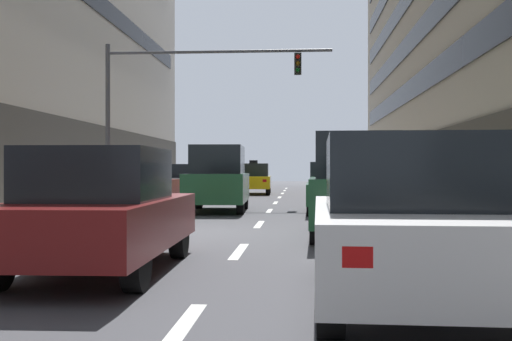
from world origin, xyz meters
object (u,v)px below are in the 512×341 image
(taxi_driving_1, at_px, (254,179))
(car_parked_2, at_px, (335,188))
(car_driving_2, at_px, (218,179))
(traffic_signal_0, at_px, (176,90))
(car_driving_0, at_px, (146,184))
(car_parked_0, at_px, (409,222))
(taxi_driving_5, at_px, (103,187))
(pedestrian_0, at_px, (480,181))
(car_driving_3, at_px, (101,211))
(car_driving_4, at_px, (184,181))
(car_parked_1, at_px, (355,186))

(taxi_driving_1, distance_m, car_parked_2, 15.44)
(car_driving_2, bearing_deg, traffic_signal_0, 117.73)
(car_driving_0, bearing_deg, traffic_signal_0, 56.62)
(car_driving_2, xyz_separation_m, car_parked_0, (3.74, -13.50, -0.23))
(taxi_driving_5, relative_size, pedestrian_0, 3.01)
(taxi_driving_5, relative_size, car_parked_0, 1.05)
(taxi_driving_1, bearing_deg, car_driving_3, -90.05)
(car_driving_3, xyz_separation_m, traffic_signal_0, (-2.30, 16.14, 3.74))
(traffic_signal_0, bearing_deg, pedestrian_0, -31.74)
(car_driving_2, relative_size, taxi_driving_5, 0.95)
(car_driving_4, bearing_deg, car_driving_0, -90.12)
(car_driving_0, xyz_separation_m, car_driving_2, (3.14, -2.96, 0.25))
(car_driving_3, bearing_deg, car_parked_1, 50.51)
(car_driving_3, bearing_deg, taxi_driving_1, 89.95)
(car_parked_1, bearing_deg, car_driving_2, 116.91)
(car_driving_2, xyz_separation_m, car_parked_2, (3.74, -0.62, -0.28))
(car_parked_0, height_order, traffic_signal_0, traffic_signal_0)
(taxi_driving_5, height_order, car_parked_2, taxi_driving_5)
(taxi_driving_1, xyz_separation_m, pedestrian_0, (7.70, -16.27, 0.20))
(traffic_signal_0, distance_m, pedestrian_0, 12.29)
(traffic_signal_0, bearing_deg, car_driving_2, -62.27)
(car_driving_0, height_order, car_parked_0, car_parked_0)
(car_driving_3, height_order, car_driving_4, car_driving_4)
(car_driving_0, bearing_deg, car_driving_4, 89.88)
(car_driving_0, bearing_deg, taxi_driving_1, 74.32)
(car_driving_3, distance_m, traffic_signal_0, 16.73)
(car_parked_0, bearing_deg, taxi_driving_1, 97.51)
(car_parked_1, bearing_deg, taxi_driving_5, 143.11)
(car_driving_3, bearing_deg, car_parked_2, 71.78)
(car_driving_3, relative_size, traffic_signal_0, 0.48)
(car_driving_0, distance_m, car_driving_3, 15.14)
(car_parked_1, bearing_deg, pedestrian_0, 53.61)
(car_parked_0, distance_m, car_parked_2, 12.87)
(car_driving_0, bearing_deg, pedestrian_0, -24.02)
(car_parked_1, bearing_deg, car_driving_3, -129.49)
(traffic_signal_0, bearing_deg, car_parked_2, -39.38)
(car_driving_2, bearing_deg, car_driving_3, -89.80)
(taxi_driving_5, height_order, pedestrian_0, taxi_driving_5)
(car_driving_4, height_order, car_parked_0, car_parked_0)
(taxi_driving_5, bearing_deg, car_driving_2, 36.38)
(car_driving_3, relative_size, pedestrian_0, 2.80)
(car_parked_1, bearing_deg, car_driving_4, 110.98)
(car_driving_0, relative_size, car_driving_3, 1.02)
(pedestrian_0, bearing_deg, car_parked_0, -109.15)
(taxi_driving_1, bearing_deg, taxi_driving_5, -100.65)
(taxi_driving_1, relative_size, pedestrian_0, 2.94)
(car_parked_0, relative_size, car_parked_1, 1.05)
(car_driving_4, height_order, car_parked_1, car_parked_1)
(car_driving_0, height_order, car_driving_4, car_driving_0)
(car_parked_2, bearing_deg, car_driving_0, 152.49)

